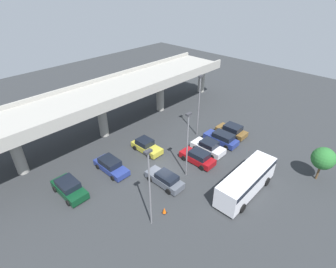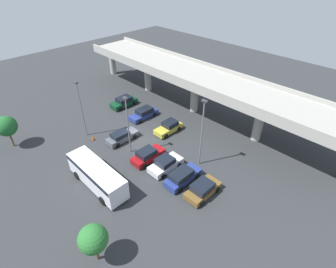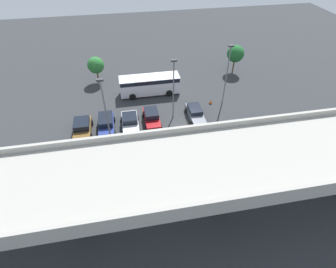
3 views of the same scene
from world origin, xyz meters
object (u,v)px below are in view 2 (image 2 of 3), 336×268
lamp_post_by_overpass (202,130)px  traffic_cone (93,138)px  parked_car_1 (144,113)px  lamp_post_near_aisle (128,122)px  shuttle_bus (97,174)px  parked_car_6 (182,176)px  tree_front_centre (93,239)px  tree_front_left (6,126)px  parked_car_0 (124,102)px  parked_car_4 (148,155)px  parked_car_7 (203,189)px  lamp_post_mid_lot (81,106)px  parked_car_2 (122,136)px  parked_car_5 (165,164)px  parked_car_3 (169,127)px

lamp_post_by_overpass → traffic_cone: 16.26m
parked_car_1 → lamp_post_near_aisle: (5.51, -7.08, 4.04)m
parked_car_1 → shuttle_bus: shuttle_bus is taller
parked_car_6 → tree_front_centre: (1.17, -12.19, 2.11)m
tree_front_centre → traffic_cone: 18.39m
tree_front_left → lamp_post_by_overpass: bearing=36.8°
parked_car_0 → parked_car_4: 15.30m
parked_car_7 → tree_front_left: bearing=115.9°
parked_car_1 → lamp_post_by_overpass: (13.56, -2.43, 4.50)m
parked_car_1 → parked_car_4: 10.67m
traffic_cone → parked_car_1: bearing=87.7°
lamp_post_mid_lot → lamp_post_by_overpass: 17.08m
shuttle_bus → tree_front_left: (-14.68, -4.24, 1.58)m
parked_car_2 → lamp_post_near_aisle: lamp_post_near_aisle is taller
parked_car_5 → lamp_post_near_aisle: 7.05m
tree_front_left → parked_car_4: bearing=36.1°
parked_car_0 → tree_front_centre: tree_front_centre is taller
parked_car_1 → parked_car_6: parked_car_6 is taller
parked_car_2 → parked_car_5: parked_car_5 is taller
lamp_post_mid_lot → tree_front_centre: bearing=-27.9°
tree_front_left → tree_front_centre: tree_front_left is taller
parked_car_0 → parked_car_3: parked_car_3 is taller
parked_car_5 → lamp_post_mid_lot: bearing=103.1°
parked_car_5 → shuttle_bus: size_ratio=0.52×
parked_car_3 → parked_car_7: bearing=61.8°
parked_car_5 → lamp_post_near_aisle: (-5.71, -0.97, 4.02)m
lamp_post_by_overpass → parked_car_7: bearing=-46.4°
parked_car_3 → traffic_cone: 11.04m
shuttle_bus → parked_car_1: bearing=-60.2°
lamp_post_mid_lot → lamp_post_by_overpass: size_ratio=0.93×
parked_car_6 → tree_front_left: (-21.12, -11.50, 2.46)m
parked_car_7 → traffic_cone: (-17.44, -3.13, -0.42)m
parked_car_3 → lamp_post_near_aisle: lamp_post_near_aisle is taller
parked_car_2 → parked_car_5: size_ratio=1.04×
lamp_post_near_aisle → parked_car_6: bearing=5.5°
parked_car_0 → lamp_post_near_aisle: size_ratio=0.57×
parked_car_7 → tree_front_left: 26.80m
parked_car_6 → tree_front_left: bearing=118.6°
parked_car_1 → tree_front_left: 19.22m
parked_car_0 → parked_car_2: bearing=51.4°
tree_front_left → traffic_cone: (6.57, 8.51, -2.90)m
parked_car_4 → parked_car_7: 8.65m
lamp_post_by_overpass → tree_front_left: (-20.51, -15.32, -1.99)m
parked_car_1 → parked_car_2: (2.69, -6.37, -0.00)m
parked_car_0 → tree_front_centre: size_ratio=1.12×
lamp_post_near_aisle → tree_front_left: 16.47m
parked_car_4 → lamp_post_by_overpass: lamp_post_by_overpass is taller
parked_car_0 → parked_car_5: size_ratio=1.03×
parked_car_4 → lamp_post_near_aisle: size_ratio=0.56×
lamp_post_near_aisle → lamp_post_mid_lot: size_ratio=0.97×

